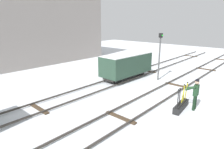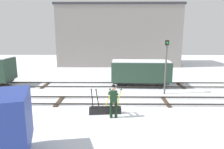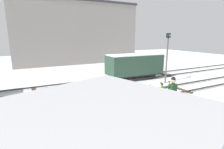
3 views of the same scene
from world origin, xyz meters
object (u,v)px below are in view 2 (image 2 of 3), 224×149
at_px(switch_lever_frame, 105,109).
at_px(freight_car_near_switch, 141,72).
at_px(signal_post, 166,62).
at_px(rail_worker, 114,99).

distance_m(switch_lever_frame, freight_car_near_switch, 6.78).
relative_size(switch_lever_frame, signal_post, 0.47).
bearing_deg(freight_car_near_switch, rail_worker, -106.99).
bearing_deg(rail_worker, switch_lever_frame, 125.38).
bearing_deg(freight_car_near_switch, switch_lever_frame, -112.34).
height_order(rail_worker, signal_post, signal_post).
distance_m(signal_post, freight_car_near_switch, 2.97).
height_order(signal_post, freight_car_near_switch, signal_post).
distance_m(rail_worker, freight_car_near_switch, 7.04).
height_order(switch_lever_frame, freight_car_near_switch, freight_car_near_switch).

